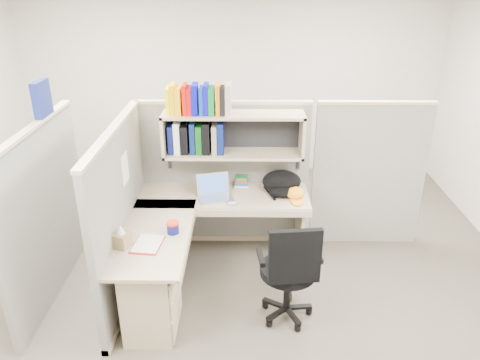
{
  "coord_description": "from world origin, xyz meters",
  "views": [
    {
      "loc": [
        0.22,
        -3.72,
        2.86
      ],
      "look_at": [
        0.17,
        0.25,
        1.05
      ],
      "focal_mm": 35.0,
      "sensor_mm": 36.0,
      "label": 1
    }
  ],
  "objects_px": {
    "laptop": "(215,188)",
    "task_chair": "(288,286)",
    "backpack": "(282,184)",
    "snack_canister": "(173,227)",
    "desk": "(174,267)"
  },
  "relations": [
    {
      "from": "desk",
      "to": "backpack",
      "type": "relative_size",
      "value": 4.38
    },
    {
      "from": "backpack",
      "to": "task_chair",
      "type": "distance_m",
      "value": 1.15
    },
    {
      "from": "backpack",
      "to": "task_chair",
      "type": "height_order",
      "value": "task_chair"
    },
    {
      "from": "backpack",
      "to": "snack_canister",
      "type": "distance_m",
      "value": 1.28
    },
    {
      "from": "snack_canister",
      "to": "task_chair",
      "type": "xyz_separation_m",
      "value": [
        1.01,
        -0.26,
        -0.43
      ]
    },
    {
      "from": "snack_canister",
      "to": "desk",
      "type": "bearing_deg",
      "value": -88.68
    },
    {
      "from": "laptop",
      "to": "task_chair",
      "type": "xyz_separation_m",
      "value": [
        0.68,
        -0.93,
        -0.49
      ]
    },
    {
      "from": "desk",
      "to": "task_chair",
      "type": "height_order",
      "value": "task_chair"
    },
    {
      "from": "laptop",
      "to": "backpack",
      "type": "distance_m",
      "value": 0.69
    },
    {
      "from": "desk",
      "to": "backpack",
      "type": "distance_m",
      "value": 1.4
    },
    {
      "from": "task_chair",
      "to": "laptop",
      "type": "bearing_deg",
      "value": 126.18
    },
    {
      "from": "backpack",
      "to": "snack_canister",
      "type": "relative_size",
      "value": 3.62
    },
    {
      "from": "snack_canister",
      "to": "task_chair",
      "type": "distance_m",
      "value": 1.12
    },
    {
      "from": "backpack",
      "to": "laptop",
      "type": "bearing_deg",
      "value": -170.88
    },
    {
      "from": "snack_canister",
      "to": "task_chair",
      "type": "relative_size",
      "value": 0.11
    }
  ]
}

